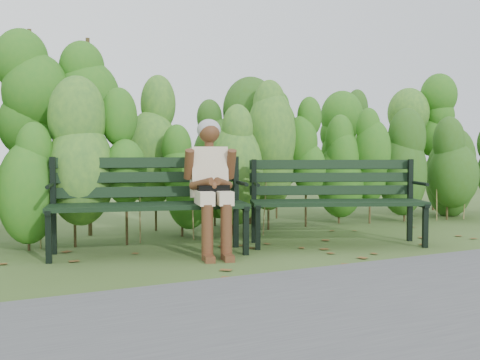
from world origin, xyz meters
name	(u,v)px	position (x,y,z in m)	size (l,w,h in m)	color
ground	(255,253)	(0.00, 0.00, 0.00)	(80.00, 80.00, 0.00)	#364F1D
footpath	(404,304)	(0.00, -2.20, 0.01)	(60.00, 2.50, 0.01)	#474749
hedge_band	(189,137)	(0.00, 1.86, 1.26)	(11.04, 1.67, 2.42)	#47381E
leaf_litter	(258,257)	(-0.06, -0.19, 0.00)	(5.60, 2.25, 0.01)	brown
bench_left	(149,196)	(-0.98, 0.52, 0.59)	(2.11, 1.11, 1.01)	black
bench_right	(335,194)	(1.11, 0.12, 0.57)	(2.03, 1.33, 0.97)	black
seated_woman	(211,177)	(-0.42, 0.17, 0.80)	(0.57, 0.84, 1.40)	beige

